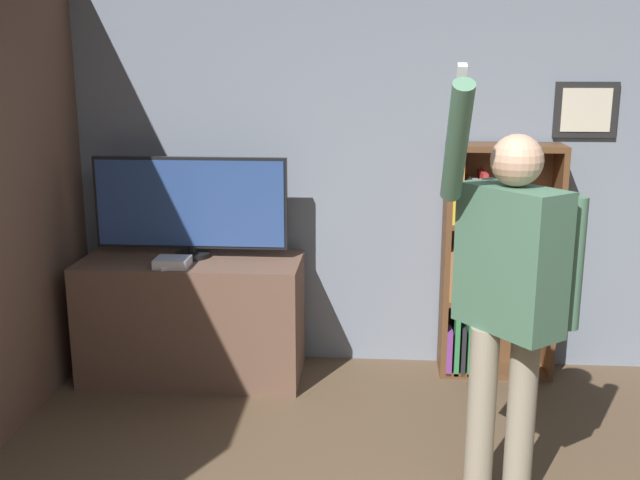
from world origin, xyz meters
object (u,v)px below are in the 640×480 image
Objects in this scene: game_console at (172,262)px; bookshelf at (488,265)px; person at (509,286)px; television at (191,206)px.

bookshelf is at bearing 10.86° from game_console.
bookshelf is at bearing 136.96° from person.
television is 0.81× the size of bookshelf.
game_console is at bearing -106.18° from television.
person is at bearing -37.94° from television.
person reaches higher than bookshelf.
television is at bearing 73.82° from game_console.
person is at bearing -95.16° from bookshelf.
bookshelf reaches higher than game_console.
bookshelf is at bearing 4.28° from television.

